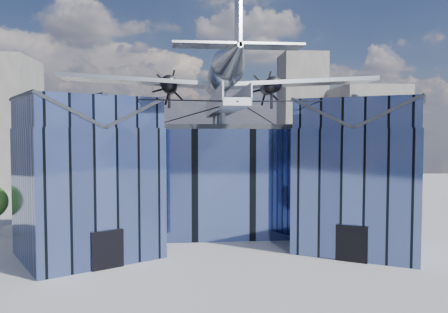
{
  "coord_description": "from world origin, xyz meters",
  "views": [
    {
      "loc": [
        -3.37,
        -34.06,
        9.1
      ],
      "look_at": [
        0.0,
        2.0,
        7.2
      ],
      "focal_mm": 35.0,
      "sensor_mm": 36.0,
      "label": 1
    }
  ],
  "objects": [
    {
      "name": "ground_plane",
      "position": [
        0.0,
        0.0,
        0.0
      ],
      "size": [
        120.0,
        120.0,
        0.0
      ],
      "primitive_type": "plane",
      "color": "gray"
    },
    {
      "name": "museum",
      "position": [
        0.0,
        5.82,
        5.54
      ],
      "size": [
        32.88,
        24.5,
        17.6
      ],
      "color": "#485992",
      "rests_on": "ground"
    },
    {
      "name": "bg_towers",
      "position": [
        1.45,
        50.49,
        10.01
      ],
      "size": [
        77.0,
        24.5,
        26.0
      ],
      "color": "slate",
      "rests_on": "ground"
    }
  ]
}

